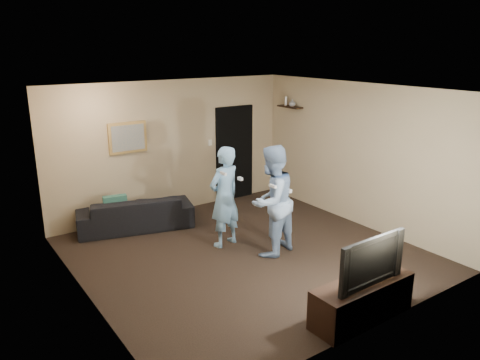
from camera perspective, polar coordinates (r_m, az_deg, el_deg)
ground at (r=7.61m, az=0.76°, el=-8.98°), size 5.00×5.00×0.00m
ceiling at (r=6.91m, az=0.84°, el=10.92°), size 5.00×5.00×0.04m
wall_back at (r=9.24m, az=-8.28°, el=3.95°), size 5.00×0.04×2.60m
wall_front at (r=5.42m, az=16.42°, el=-5.44°), size 5.00×0.04×2.60m
wall_left at (r=6.11m, az=-18.68°, el=-3.18°), size 0.04×5.00×2.60m
wall_right at (r=8.80m, az=14.18°, el=3.00°), size 0.04×5.00×2.60m
sofa at (r=8.73m, az=-12.67°, el=-3.87°), size 2.18×1.31×0.60m
throw_pillow at (r=8.55m, az=-14.95°, el=-3.16°), size 0.42×0.20×0.41m
painting_frame at (r=8.80m, az=-13.54°, el=5.05°), size 0.72×0.05×0.57m
painting_canvas at (r=8.78m, az=-13.47°, el=5.02°), size 0.62×0.01×0.47m
doorway at (r=9.99m, az=-0.69°, el=3.29°), size 0.90×0.06×2.00m
light_switch at (r=9.62m, az=-3.68°, el=4.57°), size 0.08×0.02×0.12m
wall_shelf at (r=9.86m, az=6.10°, el=8.87°), size 0.20×0.60×0.03m
shelf_vase at (r=9.79m, az=6.39°, el=9.33°), size 0.17×0.17×0.15m
shelf_figurine at (r=9.94m, az=5.61°, el=9.56°), size 0.06×0.06×0.18m
tv_console at (r=6.05m, az=14.63°, el=-14.00°), size 1.40×0.47×0.50m
television at (r=5.79m, az=15.02°, el=-9.25°), size 1.06×0.15×0.61m
wii_player_left at (r=7.64m, az=-1.90°, el=-2.07°), size 0.68×0.55×1.68m
wii_player_right at (r=7.32m, az=3.86°, el=-2.57°), size 1.01×0.88×1.77m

